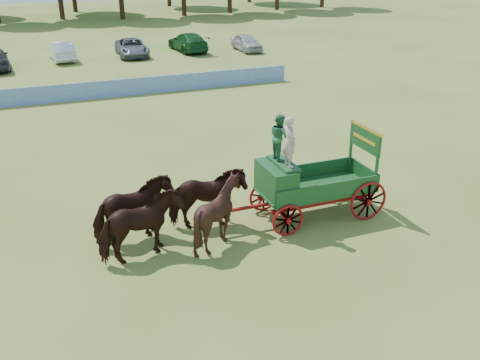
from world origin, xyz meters
name	(u,v)px	position (x,y,z in m)	size (l,w,h in m)	color
ground	(192,234)	(0.00, 0.00, 0.00)	(160.00, 160.00, 0.00)	olive
horse_lead_left	(141,227)	(-1.78, -0.83, 1.05)	(1.13, 2.48, 2.10)	black
horse_lead_right	(133,211)	(-1.78, 0.27, 1.05)	(1.13, 2.48, 2.10)	black
horse_wheel_left	(218,213)	(0.62, -0.83, 1.05)	(1.69, 1.91, 2.10)	black
horse_wheel_right	(207,198)	(0.62, 0.27, 1.05)	(1.13, 2.48, 2.10)	black
farm_dray	(297,175)	(3.58, -0.26, 1.63)	(5.99, 2.00, 3.78)	maroon
sponsor_banner	(89,91)	(-1.00, 18.00, 0.53)	(26.00, 0.08, 1.05)	#1F47A9
parked_cars	(4,57)	(-5.80, 29.85, 0.75)	(41.69, 7.25, 1.64)	silver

